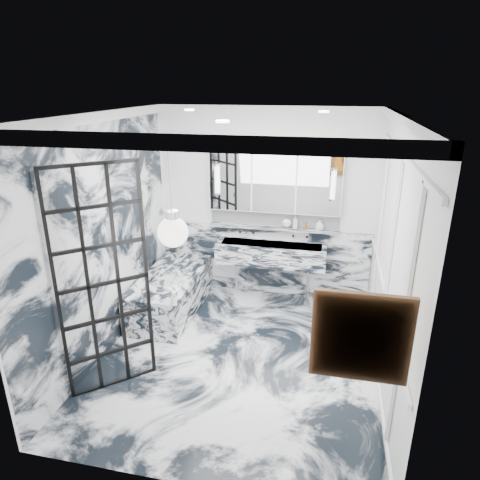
% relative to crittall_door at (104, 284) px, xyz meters
% --- Properties ---
extents(floor, '(3.60, 3.60, 0.00)m').
position_rel_crittall_door_xyz_m(floor, '(1.21, 0.76, -1.20)').
color(floor, silver).
rests_on(floor, ground).
extents(ceiling, '(3.60, 3.60, 0.00)m').
position_rel_crittall_door_xyz_m(ceiling, '(1.21, 0.76, 1.60)').
color(ceiling, white).
rests_on(ceiling, wall_back).
extents(wall_back, '(3.60, 0.00, 3.60)m').
position_rel_crittall_door_xyz_m(wall_back, '(1.21, 2.56, 0.20)').
color(wall_back, white).
rests_on(wall_back, floor).
extents(wall_front, '(3.60, 0.00, 3.60)m').
position_rel_crittall_door_xyz_m(wall_front, '(1.21, -1.04, 0.20)').
color(wall_front, white).
rests_on(wall_front, floor).
extents(wall_left, '(0.00, 3.60, 3.60)m').
position_rel_crittall_door_xyz_m(wall_left, '(-0.39, 0.76, 0.20)').
color(wall_left, white).
rests_on(wall_left, floor).
extents(wall_right, '(0.00, 3.60, 3.60)m').
position_rel_crittall_door_xyz_m(wall_right, '(2.81, 0.76, 0.20)').
color(wall_right, white).
rests_on(wall_right, floor).
extents(marble_clad_back, '(3.18, 0.05, 1.05)m').
position_rel_crittall_door_xyz_m(marble_clad_back, '(1.21, 2.53, -0.68)').
color(marble_clad_back, silver).
rests_on(marble_clad_back, floor).
extents(marble_clad_left, '(0.02, 3.56, 2.68)m').
position_rel_crittall_door_xyz_m(marble_clad_left, '(-0.37, 0.76, 0.14)').
color(marble_clad_left, silver).
rests_on(marble_clad_left, floor).
extents(panel_molding, '(0.03, 3.40, 2.30)m').
position_rel_crittall_door_xyz_m(panel_molding, '(2.79, 0.76, 0.10)').
color(panel_molding, white).
rests_on(panel_molding, floor).
extents(soap_bottle_a, '(0.09, 0.09, 0.19)m').
position_rel_crittall_door_xyz_m(soap_bottle_a, '(1.68, 2.47, -0.02)').
color(soap_bottle_a, '#8C5919').
rests_on(soap_bottle_a, ledge).
extents(soap_bottle_b, '(0.08, 0.08, 0.16)m').
position_rel_crittall_door_xyz_m(soap_bottle_b, '(2.02, 2.47, -0.03)').
color(soap_bottle_b, '#4C4C51').
rests_on(soap_bottle_b, ledge).
extents(soap_bottle_c, '(0.15, 0.15, 0.15)m').
position_rel_crittall_door_xyz_m(soap_bottle_c, '(2.04, 2.47, -0.03)').
color(soap_bottle_c, silver).
rests_on(soap_bottle_c, ledge).
extents(face_pot, '(0.13, 0.13, 0.13)m').
position_rel_crittall_door_xyz_m(face_pot, '(1.56, 2.47, -0.04)').
color(face_pot, white).
rests_on(face_pot, ledge).
extents(amber_bottle, '(0.04, 0.04, 0.10)m').
position_rel_crittall_door_xyz_m(amber_bottle, '(1.82, 2.47, -0.06)').
color(amber_bottle, '#8C5919').
rests_on(amber_bottle, ledge).
extents(flower_vase, '(0.08, 0.08, 0.12)m').
position_rel_crittall_door_xyz_m(flower_vase, '(0.39, 0.86, -0.59)').
color(flower_vase, silver).
rests_on(flower_vase, bathtub).
extents(crittall_door, '(0.68, 0.61, 2.40)m').
position_rel_crittall_door_xyz_m(crittall_door, '(0.00, 0.00, 0.00)').
color(crittall_door, black).
rests_on(crittall_door, floor).
extents(artwork, '(0.53, 0.05, 0.53)m').
position_rel_crittall_door_xyz_m(artwork, '(2.41, -1.00, 0.35)').
color(artwork, '#CA7014').
rests_on(artwork, wall_front).
extents(pendant_light, '(0.23, 0.23, 0.23)m').
position_rel_crittall_door_xyz_m(pendant_light, '(1.00, -0.58, 0.82)').
color(pendant_light, white).
rests_on(pendant_light, ceiling).
extents(trough_sink, '(1.60, 0.45, 0.30)m').
position_rel_crittall_door_xyz_m(trough_sink, '(1.36, 2.31, -0.47)').
color(trough_sink, silver).
rests_on(trough_sink, wall_back).
extents(ledge, '(1.90, 0.14, 0.04)m').
position_rel_crittall_door_xyz_m(ledge, '(1.36, 2.48, -0.13)').
color(ledge, silver).
rests_on(ledge, wall_back).
extents(subway_tile, '(1.90, 0.03, 0.23)m').
position_rel_crittall_door_xyz_m(subway_tile, '(1.36, 2.54, 0.00)').
color(subway_tile, white).
rests_on(subway_tile, wall_back).
extents(mirror_cabinet, '(1.90, 0.16, 1.00)m').
position_rel_crittall_door_xyz_m(mirror_cabinet, '(1.36, 2.48, 0.62)').
color(mirror_cabinet, white).
rests_on(mirror_cabinet, wall_back).
extents(sconce_left, '(0.07, 0.07, 0.40)m').
position_rel_crittall_door_xyz_m(sconce_left, '(0.54, 2.39, 0.58)').
color(sconce_left, white).
rests_on(sconce_left, mirror_cabinet).
extents(sconce_right, '(0.07, 0.07, 0.40)m').
position_rel_crittall_door_xyz_m(sconce_right, '(2.18, 2.39, 0.58)').
color(sconce_right, white).
rests_on(sconce_right, mirror_cabinet).
extents(bathtub, '(0.75, 1.65, 0.55)m').
position_rel_crittall_door_xyz_m(bathtub, '(0.04, 1.65, -0.93)').
color(bathtub, silver).
rests_on(bathtub, floor).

